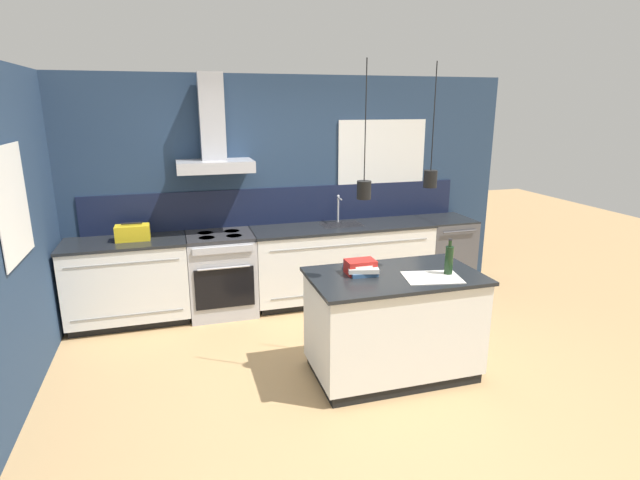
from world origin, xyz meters
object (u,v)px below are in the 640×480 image
object	(u,v)px
bottle_on_island	(449,260)
yellow_toolbox	(133,233)
red_supply_box	(360,267)
oven_range	(222,274)
book_stack	(361,269)
dishwasher	(444,253)

from	to	relation	value
bottle_on_island	yellow_toolbox	xyz separation A→B (m)	(-2.58, 1.89, -0.05)
red_supply_box	yellow_toolbox	size ratio (longest dim) A/B	0.72
oven_range	book_stack	size ratio (longest dim) A/B	2.64
red_supply_box	yellow_toolbox	xyz separation A→B (m)	(-1.89, 1.66, 0.02)
oven_range	red_supply_box	bearing A→B (deg)	-58.68
yellow_toolbox	dishwasher	bearing A→B (deg)	-0.00
book_stack	dishwasher	bearing A→B (deg)	43.02
oven_range	red_supply_box	distance (m)	2.00
dishwasher	yellow_toolbox	xyz separation A→B (m)	(-3.66, 0.00, 0.54)
dishwasher	bottle_on_island	xyz separation A→B (m)	(-1.08, -1.89, 0.58)
yellow_toolbox	oven_range	bearing A→B (deg)	-0.28
bottle_on_island	oven_range	bearing A→B (deg)	132.00
oven_range	book_stack	bearing A→B (deg)	-58.05
red_supply_box	book_stack	bearing A→B (deg)	50.80
oven_range	yellow_toolbox	world-z (taller)	yellow_toolbox
red_supply_box	yellow_toolbox	bearing A→B (deg)	138.76
bottle_on_island	book_stack	xyz separation A→B (m)	(-0.68, 0.25, -0.09)
oven_range	yellow_toolbox	size ratio (longest dim) A/B	2.68
red_supply_box	dishwasher	bearing A→B (deg)	43.09
dishwasher	bottle_on_island	world-z (taller)	bottle_on_island
bottle_on_island	dishwasher	bearing A→B (deg)	60.22
bottle_on_island	book_stack	bearing A→B (deg)	159.79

